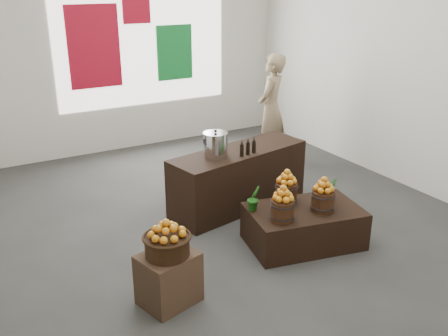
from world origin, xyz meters
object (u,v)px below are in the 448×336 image
wicker_basket (167,246)px  stock_pot_left (216,146)px  counter (239,178)px  shopper (271,108)px  crate (169,279)px  display_table (304,226)px

wicker_basket → stock_pot_left: size_ratio=1.37×
counter → shopper: 2.06m
crate → wicker_basket: bearing=0.0°
crate → stock_pot_left: stock_pot_left is taller
wicker_basket → display_table: bearing=8.2°
wicker_basket → display_table: size_ratio=0.32×
wicker_basket → display_table: 1.94m
display_table → shopper: 3.05m
crate → shopper: 4.39m
wicker_basket → shopper: 4.35m
wicker_basket → stock_pot_left: stock_pot_left is taller
crate → display_table: size_ratio=0.40×
crate → counter: 2.35m
wicker_basket → display_table: (1.88, 0.27, -0.40)m
crate → stock_pot_left: (1.35, 1.48, 0.71)m
stock_pot_left → shopper: 2.36m
shopper → crate: bearing=5.6°
counter → crate: bearing=-149.4°
wicker_basket → counter: (1.75, 1.56, -0.22)m
crate → display_table: crate is taller
counter → display_table: bearing=-95.5°
wicker_basket → counter: bearing=41.8°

